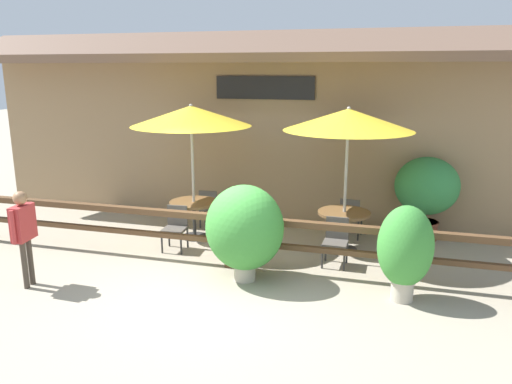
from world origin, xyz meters
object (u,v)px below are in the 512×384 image
object	(u,v)px
patio_umbrella_near	(191,116)
dining_table_middle	(344,219)
chair_middle_streetside	(336,239)
chair_near_streetside	(176,226)
potted_plant_tall_tropical	(245,228)
chair_near_wallside	(210,206)
chair_middle_wallside	(351,216)
dining_table_near	(194,209)
pedestrian	(23,226)
potted_plant_entrance_palm	(427,189)
potted_plant_broad_leaf	(405,249)
patio_umbrella_middle	(348,120)

from	to	relation	value
patio_umbrella_near	dining_table_middle	bearing A→B (deg)	1.36
dining_table_middle	chair_middle_streetside	xyz separation A→B (m)	(-0.06, -0.77, -0.15)
chair_near_streetside	potted_plant_tall_tropical	distance (m)	2.03
chair_near_wallside	dining_table_middle	distance (m)	3.06
chair_middle_wallside	potted_plant_tall_tropical	size ratio (longest dim) A/B	0.53
chair_near_streetside	potted_plant_tall_tropical	xyz separation A→B (m)	(1.70, -1.02, 0.42)
dining_table_near	dining_table_middle	bearing A→B (deg)	1.36
dining_table_near	pedestrian	size ratio (longest dim) A/B	0.63
chair_near_streetside	potted_plant_entrance_palm	world-z (taller)	potted_plant_entrance_palm
pedestrian	dining_table_near	bearing A→B (deg)	-35.26
chair_near_streetside	chair_middle_streetside	distance (m)	3.06
patio_umbrella_near	pedestrian	xyz separation A→B (m)	(-1.64, -2.95, -1.49)
patio_umbrella_near	dining_table_near	bearing A→B (deg)	0.00
chair_middle_wallside	potted_plant_entrance_palm	distance (m)	1.60
chair_middle_wallside	chair_near_streetside	bearing A→B (deg)	32.42
chair_near_streetside	potted_plant_entrance_palm	size ratio (longest dim) A/B	0.50
potted_plant_broad_leaf	chair_middle_wallside	bearing A→B (deg)	110.86
patio_umbrella_middle	potted_plant_broad_leaf	xyz separation A→B (m)	(1.09, -1.92, -1.68)
dining_table_middle	chair_middle_streetside	bearing A→B (deg)	-94.13
patio_umbrella_near	patio_umbrella_middle	xyz separation A→B (m)	(3.04, 0.07, 0.00)
pedestrian	patio_umbrella_middle	bearing A→B (deg)	-63.37
dining_table_middle	potted_plant_entrance_palm	size ratio (longest dim) A/B	0.58
patio_umbrella_middle	dining_table_middle	xyz separation A→B (m)	(0.00, 0.00, -1.89)
potted_plant_tall_tropical	pedestrian	xyz separation A→B (m)	(-3.26, -1.18, 0.12)
potted_plant_broad_leaf	potted_plant_tall_tropical	xyz separation A→B (m)	(-2.50, 0.08, 0.07)
potted_plant_tall_tropical	patio_umbrella_middle	bearing A→B (deg)	52.48
chair_near_streetside	dining_table_middle	size ratio (longest dim) A/B	0.85
chair_near_streetside	chair_near_wallside	world-z (taller)	same
potted_plant_entrance_palm	patio_umbrella_middle	bearing A→B (deg)	-143.71
pedestrian	potted_plant_entrance_palm	bearing A→B (deg)	-62.50
patio_umbrella_near	patio_umbrella_middle	distance (m)	3.04
chair_middle_streetside	potted_plant_tall_tropical	distance (m)	1.78
chair_near_wallside	potted_plant_entrance_palm	bearing A→B (deg)	-179.38
dining_table_near	patio_umbrella_middle	distance (m)	3.58
potted_plant_broad_leaf	dining_table_middle	bearing A→B (deg)	119.52
chair_near_streetside	chair_middle_wallside	xyz separation A→B (m)	(3.18, 1.60, 0.00)
chair_middle_streetside	patio_umbrella_near	bearing A→B (deg)	168.05
patio_umbrella_middle	potted_plant_broad_leaf	size ratio (longest dim) A/B	1.85
chair_near_wallside	chair_middle_streetside	bearing A→B (deg)	148.72
chair_middle_wallside	potted_plant_tall_tropical	xyz separation A→B (m)	(-1.48, -2.62, 0.42)
chair_near_wallside	chair_middle_streetside	world-z (taller)	same
dining_table_middle	pedestrian	xyz separation A→B (m)	(-4.68, -3.02, 0.39)
chair_middle_streetside	potted_plant_entrance_palm	xyz separation A→B (m)	(1.57, 1.89, 0.58)
potted_plant_broad_leaf	potted_plant_entrance_palm	size ratio (longest dim) A/B	0.87
dining_table_middle	potted_plant_broad_leaf	world-z (taller)	potted_plant_broad_leaf
patio_umbrella_near	dining_table_middle	size ratio (longest dim) A/B	2.75
potted_plant_broad_leaf	chair_near_streetside	bearing A→B (deg)	165.36
chair_middle_streetside	potted_plant_entrance_palm	bearing A→B (deg)	51.47
patio_umbrella_near	chair_near_wallside	bearing A→B (deg)	85.67
dining_table_near	potted_plant_tall_tropical	world-z (taller)	potted_plant_tall_tropical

